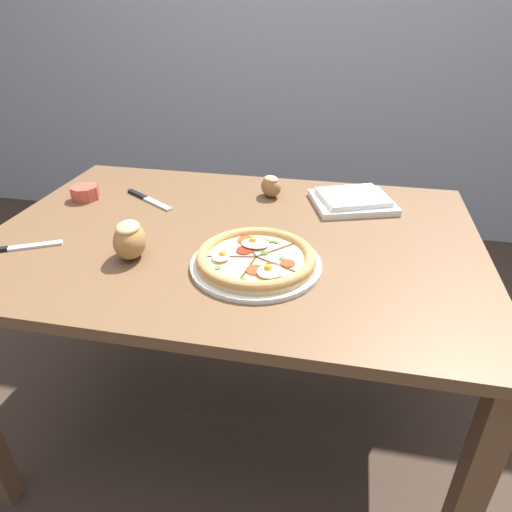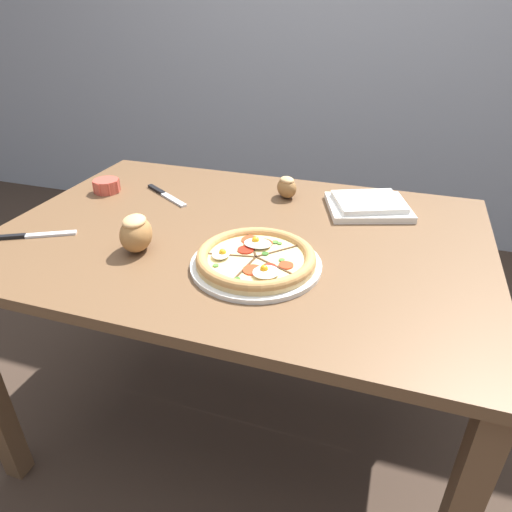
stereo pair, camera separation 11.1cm
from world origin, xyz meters
name	(u,v)px [view 2 (the right image)]	position (x,y,z in m)	size (l,w,h in m)	color
ground_plane	(244,420)	(0.00, 0.00, 0.00)	(12.00, 12.00, 0.00)	#3D2D23
wall_back	(348,6)	(0.00, 1.72, 1.30)	(10.00, 0.06, 2.60)	#9EA3AD
dining_table	(241,262)	(0.00, 0.00, 0.67)	(1.36, 0.94, 0.77)	brown
pizza	(256,259)	(0.10, -0.16, 0.79)	(0.32, 0.32, 0.05)	white
ramekin_bowl	(107,185)	(-0.54, 0.15, 0.79)	(0.09, 0.09, 0.04)	#C64C3D
napkin_folded	(368,205)	(0.32, 0.27, 0.78)	(0.30, 0.27, 0.04)	silver
bread_piece_near	(136,233)	(-0.22, -0.18, 0.82)	(0.10, 0.12, 0.10)	#A3703D
bread_piece_mid	(287,187)	(0.06, 0.29, 0.80)	(0.10, 0.10, 0.07)	olive
knife_main	(31,235)	(-0.54, -0.21, 0.77)	(0.21, 0.12, 0.01)	silver
knife_spare	(166,195)	(-0.33, 0.17, 0.77)	(0.20, 0.14, 0.01)	silver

